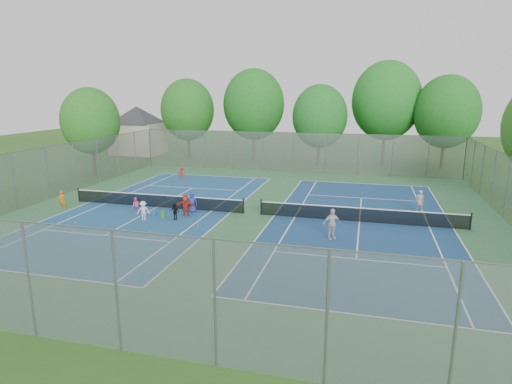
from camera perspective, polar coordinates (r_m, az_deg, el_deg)
ground at (r=28.67m, az=-0.50°, el=-2.97°), size 120.00×120.00×0.00m
court_pad at (r=28.67m, az=-0.50°, el=-2.96°), size 32.00×32.00×0.01m
court_left at (r=31.16m, az=-13.04°, el=-1.97°), size 10.97×23.77×0.01m
court_right at (r=27.75m, az=13.63°, el=-3.87°), size 10.97×23.77×0.01m
net_left at (r=31.05m, az=-13.08°, el=-1.18°), size 12.87×0.10×0.91m
net_right at (r=27.63m, az=13.67°, el=-3.00°), size 12.87×0.10×0.91m
fence_north at (r=43.60m, az=4.99°, el=5.25°), size 32.00×0.10×4.00m
fence_south at (r=14.12m, az=-18.11°, el=-12.55°), size 32.00×0.10×4.00m
fence_west at (r=35.77m, az=-26.12°, el=2.21°), size 0.10×32.00×4.00m
house at (r=58.52m, az=-15.55°, el=9.02°), size 11.03×11.03×7.30m
tree_nw at (r=53.04m, az=-9.12°, el=10.77°), size 6.40×6.40×9.58m
tree_nl at (r=51.33m, az=-0.30°, el=11.58°), size 7.20×7.20×10.69m
tree_nc at (r=47.94m, az=8.49°, el=9.95°), size 6.00×6.00×8.85m
tree_nr at (r=50.63m, az=17.00°, el=11.57°), size 7.60×7.60×11.42m
tree_ne at (r=49.25m, az=24.08°, el=9.72°), size 6.60×6.60×9.77m
tree_side_w at (r=45.07m, az=-21.22°, el=8.83°), size 5.60×5.60×8.47m
ball_crate at (r=29.10m, az=-13.46°, el=-2.80°), size 0.37×0.37×0.29m
ball_hopper at (r=28.14m, az=-12.26°, el=-3.02°), size 0.35×0.35×0.54m
student_a at (r=32.60m, az=-24.44°, el=-0.98°), size 0.54×0.41×1.33m
student_b at (r=30.08m, az=-15.72°, el=-1.68°), size 0.61×0.55×1.04m
student_c at (r=28.09m, az=-14.80°, el=-2.44°), size 0.92×0.74×1.25m
student_d at (r=27.80m, az=-10.77°, el=-2.56°), size 0.68×0.42×1.09m
student_e at (r=29.23m, az=-8.52°, el=-1.36°), size 0.79×0.62×1.42m
student_f at (r=28.43m, az=-9.37°, el=-1.79°), size 1.34×0.44×1.44m
child_far_baseline at (r=40.62m, az=-9.88°, el=2.48°), size 0.82×0.61×1.14m
instructor at (r=30.97m, az=20.98°, el=-1.16°), size 0.62×0.46×1.55m
teen_court_b at (r=24.04m, az=10.07°, el=-4.22°), size 1.10×0.85×1.74m
tennis_ball_0 at (r=26.51m, az=-17.18°, el=-4.86°), size 0.07×0.07×0.07m
tennis_ball_1 at (r=25.00m, az=-14.14°, el=-5.76°), size 0.07×0.07×0.07m
tennis_ball_2 at (r=26.39m, az=-7.75°, el=-4.46°), size 0.07×0.07×0.07m
tennis_ball_3 at (r=29.32m, az=-12.34°, el=-2.85°), size 0.07×0.07×0.07m
tennis_ball_4 at (r=27.70m, az=-19.49°, el=-4.26°), size 0.07×0.07×0.07m
tennis_ball_5 at (r=24.25m, az=-12.14°, el=-6.24°), size 0.07×0.07×0.07m
tennis_ball_6 at (r=29.15m, az=-10.68°, el=-2.86°), size 0.07×0.07×0.07m
tennis_ball_7 at (r=30.19m, az=-17.31°, el=-2.68°), size 0.07×0.07×0.07m
tennis_ball_8 at (r=30.67m, az=-23.64°, el=-2.96°), size 0.07×0.07×0.07m
tennis_ball_9 at (r=28.91m, az=-22.95°, el=-3.84°), size 0.07×0.07×0.07m
tennis_ball_10 at (r=25.77m, az=-13.96°, el=-5.17°), size 0.07×0.07×0.07m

